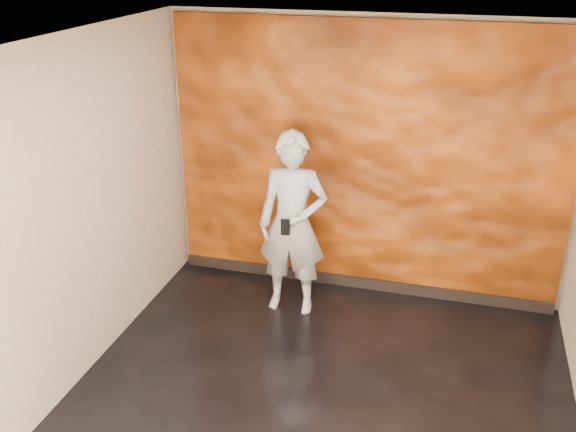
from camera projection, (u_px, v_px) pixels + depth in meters
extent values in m
cube|color=black|center=(317.00, 404.00, 5.14)|extent=(4.00, 4.00, 0.01)
cube|color=tan|center=(366.00, 160.00, 6.33)|extent=(4.00, 0.02, 2.80)
cube|color=tan|center=(74.00, 216.00, 5.07)|extent=(0.02, 4.00, 2.80)
cube|color=white|center=(325.00, 46.00, 4.01)|extent=(4.00, 4.00, 0.01)
cube|color=#D55C11|center=(365.00, 163.00, 6.31)|extent=(3.90, 0.06, 2.75)
cube|color=black|center=(359.00, 282.00, 6.80)|extent=(3.90, 0.04, 0.12)
imported|color=#9295A0|center=(293.00, 224.00, 6.11)|extent=(0.68, 0.47, 1.82)
cube|color=black|center=(285.00, 227.00, 5.87)|extent=(0.09, 0.03, 0.16)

